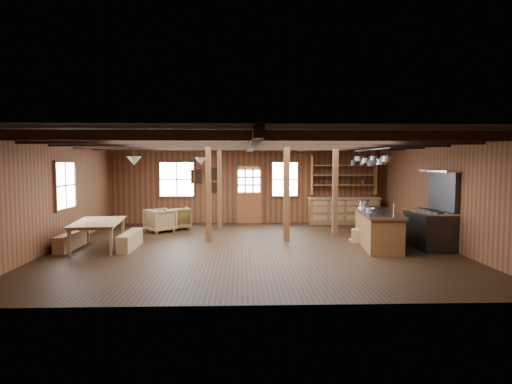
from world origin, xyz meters
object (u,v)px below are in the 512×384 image
at_px(armchair_c, 160,220).
at_px(dining_table, 100,235).
at_px(armchair_a, 177,218).
at_px(armchair_b, 177,219).
at_px(commercial_range, 431,223).
at_px(kitchen_island, 378,229).

bearing_deg(armchair_c, dining_table, 116.71).
xyz_separation_m(armchair_a, armchair_b, (-0.03, 0.14, -0.05)).
height_order(commercial_range, armchair_b, commercial_range).
relative_size(kitchen_island, dining_table, 1.28).
height_order(kitchen_island, armchair_b, kitchen_island).
xyz_separation_m(armchair_b, armchair_c, (-0.42, -0.63, 0.06)).
bearing_deg(armchair_a, armchair_c, 26.49).
relative_size(commercial_range, armchair_a, 2.53).
xyz_separation_m(kitchen_island, armchair_a, (-5.70, 3.13, -0.12)).
height_order(kitchen_island, armchair_c, kitchen_island).
distance_m(kitchen_island, armchair_a, 6.50).
xyz_separation_m(kitchen_island, armchair_c, (-6.15, 2.63, -0.11)).
height_order(kitchen_island, armchair_a, kitchen_island).
height_order(armchair_a, armchair_b, armchair_a).
xyz_separation_m(commercial_range, armchair_c, (-7.51, 2.77, -0.28)).
bearing_deg(dining_table, armchair_c, -28.35).
xyz_separation_m(kitchen_island, dining_table, (-7.19, -0.01, -0.12)).
bearing_deg(kitchen_island, armchair_a, 157.70).
relative_size(kitchen_island, armchair_b, 3.74).
relative_size(kitchen_island, armchair_c, 3.18).
bearing_deg(kitchen_island, armchair_c, 163.33).
distance_m(kitchen_island, armchair_b, 6.59).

